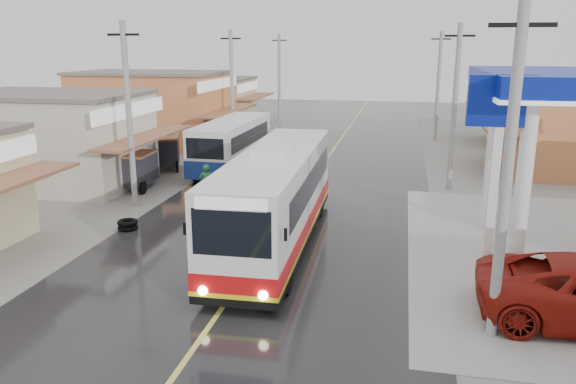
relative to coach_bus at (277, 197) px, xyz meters
The scene contains 12 objects.
ground 5.66m from the coach_bus, 93.63° to the right, with size 120.00×120.00×0.00m, color slate.
road 9.79m from the coach_bus, 92.03° to the left, with size 12.00×90.00×0.02m, color black.
centre_line 9.79m from the coach_bus, 92.03° to the left, with size 0.15×90.00×0.01m, color #D8CC4C.
shopfronts_left 18.45m from the coach_bus, 136.57° to the left, with size 11.00×44.00×5.20m, color tan, non-canonical shape.
utility_poles_left 13.04m from the coach_bus, 124.63° to the left, with size 1.60×50.00×8.00m, color gray, non-canonical shape.
utility_poles_right 11.84m from the coach_bus, 55.33° to the left, with size 1.60×36.00×8.00m, color gray, non-canonical shape.
coach_bus is the anchor object (origin of this frame).
second_bus 12.67m from the coach_bus, 114.34° to the left, with size 2.48×8.60×2.84m.
cyclist 5.35m from the coach_bus, 137.16° to the left, with size 0.94×2.00×2.08m.
tricycle_near 10.80m from the coach_bus, 143.03° to the left, with size 1.72×2.40×1.83m.
tricycle_far 14.41m from the coach_bus, 129.30° to the left, with size 2.35×2.67×1.89m.
tyre_stack 6.26m from the coach_bus, behind, with size 0.79×0.79×0.40m.
Camera 1 is at (4.59, -13.33, 6.98)m, focal length 35.00 mm.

